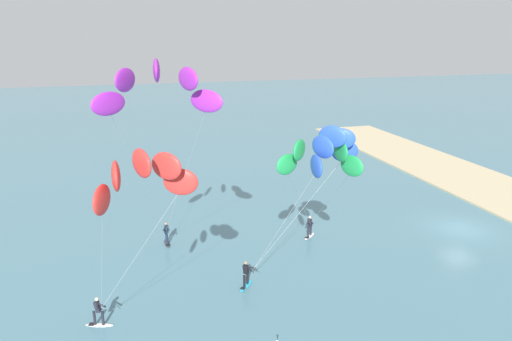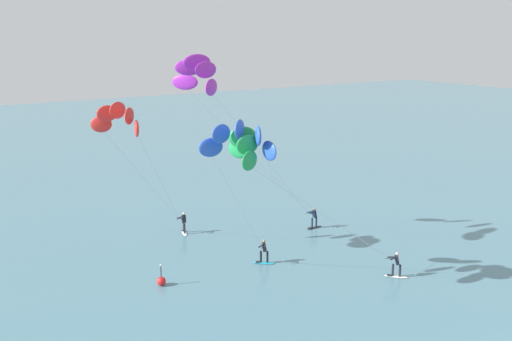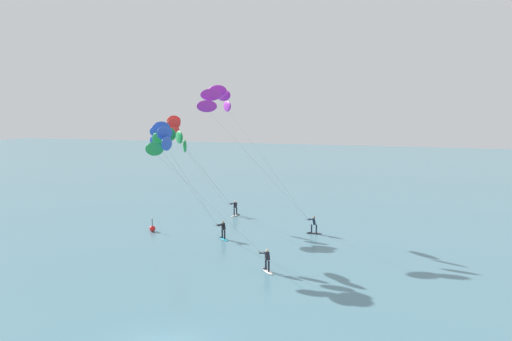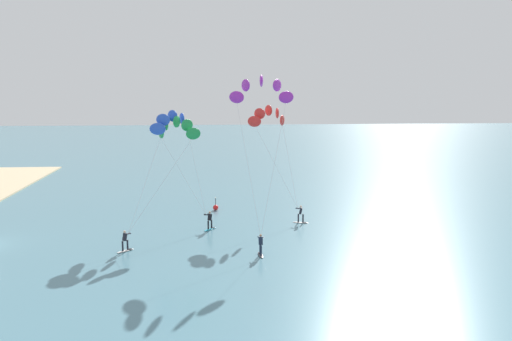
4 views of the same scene
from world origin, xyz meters
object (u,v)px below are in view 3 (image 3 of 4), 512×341
kitesurfer_far_out (174,146)px  kitesurfer_downwind (177,131)px  kitesurfer_nearshore (165,140)px  kitesurfer_mid_water (221,103)px  marker_buoy (152,228)px

kitesurfer_far_out → kitesurfer_downwind: 10.16m
kitesurfer_nearshore → kitesurfer_far_out: (0.79, 0.08, -0.47)m
kitesurfer_nearshore → kitesurfer_downwind: bearing=110.1°
kitesurfer_downwind → kitesurfer_mid_water: bearing=-13.8°
kitesurfer_nearshore → marker_buoy: 10.04m
kitesurfer_downwind → marker_buoy: bearing=-90.9°
kitesurfer_mid_water → kitesurfer_downwind: 6.13m
kitesurfer_far_out → marker_buoy: kitesurfer_far_out is taller
kitesurfer_mid_water → marker_buoy: (-5.41, -4.27, -11.68)m
kitesurfer_far_out → kitesurfer_nearshore: bearing=-174.5°
kitesurfer_mid_water → marker_buoy: bearing=-141.7°
kitesurfer_far_out → marker_buoy: bearing=139.7°
kitesurfer_nearshore → marker_buoy: (-3.50, 3.71, -8.64)m
marker_buoy → kitesurfer_downwind: bearing=89.1°
marker_buoy → kitesurfer_far_out: bearing=-40.3°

